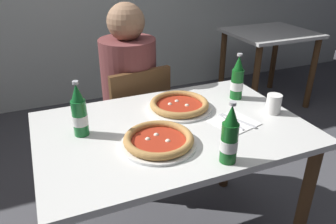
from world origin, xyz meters
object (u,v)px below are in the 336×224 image
at_px(dining_table_background, 269,47).
at_px(pizza_marinara_far, 179,105).
at_px(chair_behind_table, 135,120).
at_px(pizza_margherita_near, 159,140).
at_px(beer_bottle_right, 79,113).
at_px(dining_table_main, 172,148).
at_px(diner_seated, 130,103).
at_px(napkin_with_cutlery, 234,122).
at_px(beer_bottle_center, 237,80).
at_px(paper_cup, 274,104).
at_px(beer_bottle_left, 230,137).

distance_m(dining_table_background, pizza_marinara_far, 1.99).
bearing_deg(chair_behind_table, pizza_marinara_far, 94.75).
distance_m(chair_behind_table, pizza_margherita_near, 0.80).
bearing_deg(dining_table_background, beer_bottle_right, -147.48).
xyz_separation_m(dining_table_main, diner_seated, (-0.01, 0.66, -0.05)).
relative_size(pizza_margherita_near, pizza_marinara_far, 0.98).
xyz_separation_m(chair_behind_table, dining_table_background, (1.65, 0.78, 0.11)).
height_order(dining_table_background, napkin_with_cutlery, napkin_with_cutlery).
distance_m(pizza_marinara_far, beer_bottle_center, 0.35).
bearing_deg(dining_table_background, beer_bottle_center, -134.53).
xyz_separation_m(dining_table_main, pizza_marinara_far, (0.11, 0.15, 0.13)).
height_order(dining_table_main, paper_cup, paper_cup).
relative_size(dining_table_main, napkin_with_cutlery, 5.49).
bearing_deg(chair_behind_table, beer_bottle_left, 87.16).
bearing_deg(dining_table_background, chair_behind_table, -154.72).
xyz_separation_m(chair_behind_table, beer_bottle_center, (0.44, -0.45, 0.37)).
distance_m(dining_table_main, paper_cup, 0.54).
bearing_deg(beer_bottle_right, beer_bottle_left, -41.26).
bearing_deg(pizza_marinara_far, beer_bottle_center, 0.83).
bearing_deg(beer_bottle_left, beer_bottle_right, 138.74).
bearing_deg(pizza_marinara_far, napkin_with_cutlery, -52.79).
height_order(pizza_margherita_near, beer_bottle_center, beer_bottle_center).
relative_size(dining_table_background, pizza_marinara_far, 2.49).
bearing_deg(dining_table_background, paper_cup, -128.19).
bearing_deg(dining_table_background, pizza_marinara_far, -141.41).
distance_m(chair_behind_table, dining_table_background, 1.83).
relative_size(pizza_margherita_near, napkin_with_cutlery, 1.44).
height_order(pizza_marinara_far, beer_bottle_left, beer_bottle_left).
distance_m(chair_behind_table, beer_bottle_center, 0.73).
height_order(dining_table_background, beer_bottle_left, beer_bottle_left).
xyz_separation_m(chair_behind_table, beer_bottle_right, (-0.39, -0.52, 0.37)).
bearing_deg(pizza_margherita_near, chair_behind_table, 80.91).
xyz_separation_m(dining_table_main, paper_cup, (0.51, -0.06, 0.16)).
xyz_separation_m(chair_behind_table, diner_seated, (-0.01, 0.05, 0.10)).
height_order(pizza_margherita_near, paper_cup, paper_cup).
bearing_deg(beer_bottle_right, diner_seated, 56.18).
height_order(chair_behind_table, pizza_marinara_far, chair_behind_table).
distance_m(diner_seated, paper_cup, 0.91).
bearing_deg(paper_cup, dining_table_background, 51.81).
relative_size(pizza_margherita_near, beer_bottle_right, 1.27).
bearing_deg(beer_bottle_right, beer_bottle_center, 4.97).
bearing_deg(napkin_with_cutlery, dining_table_main, 164.52).
height_order(diner_seated, beer_bottle_center, diner_seated).
bearing_deg(beer_bottle_left, pizza_margherita_near, 133.71).
distance_m(dining_table_main, pizza_marinara_far, 0.23).
xyz_separation_m(pizza_marinara_far, napkin_with_cutlery, (0.18, -0.23, -0.02)).
xyz_separation_m(napkin_with_cutlery, paper_cup, (0.23, 0.02, 0.04)).
bearing_deg(chair_behind_table, diner_seated, -86.92).
relative_size(dining_table_main, chair_behind_table, 1.41).
distance_m(pizza_margherita_near, beer_bottle_center, 0.63).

